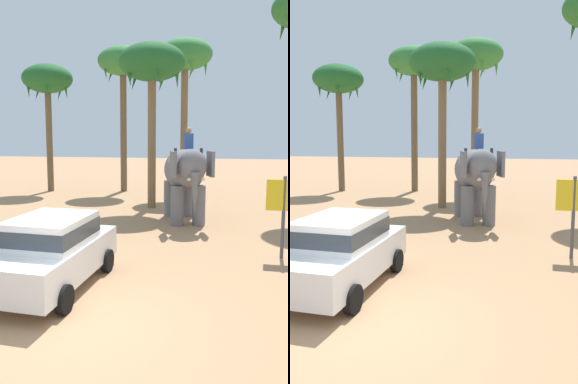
# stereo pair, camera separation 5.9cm
# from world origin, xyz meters

# --- Properties ---
(ground_plane) EXTENTS (120.00, 120.00, 0.00)m
(ground_plane) POSITION_xyz_m (0.00, 0.00, 0.00)
(ground_plane) COLOR tan
(car_sedan_foreground) EXTENTS (1.98, 4.15, 1.70)m
(car_sedan_foreground) POSITION_xyz_m (-1.25, 1.67, 0.93)
(car_sedan_foreground) COLOR white
(car_sedan_foreground) RESTS_ON ground
(elephant_with_mahout) EXTENTS (2.57, 4.02, 3.88)m
(elephant_with_mahout) POSITION_xyz_m (0.91, 9.55, 1.99)
(elephant_with_mahout) COLOR slate
(elephant_with_mahout) RESTS_ON ground
(palm_tree_behind_elephant) EXTENTS (3.20, 3.20, 7.98)m
(palm_tree_behind_elephant) POSITION_xyz_m (-1.08, 12.50, 6.85)
(palm_tree_behind_elephant) COLOR brown
(palm_tree_behind_elephant) RESTS_ON ground
(palm_tree_near_hut) EXTENTS (3.20, 3.20, 9.20)m
(palm_tree_near_hut) POSITION_xyz_m (-0.04, 17.14, 7.99)
(palm_tree_near_hut) COLOR brown
(palm_tree_near_hut) RESTS_ON ground
(palm_tree_left_of_road) EXTENTS (3.20, 3.20, 9.19)m
(palm_tree_left_of_road) POSITION_xyz_m (-4.07, 18.17, 7.98)
(palm_tree_left_of_road) COLOR brown
(palm_tree_left_of_road) RESTS_ON ground
(palm_tree_leaning_seaward) EXTENTS (3.20, 3.20, 8.10)m
(palm_tree_leaning_seaward) POSITION_xyz_m (-8.78, 17.16, 6.97)
(palm_tree_leaning_seaward) COLOR brown
(palm_tree_leaning_seaward) RESTS_ON ground
(signboard_yellow) EXTENTS (1.00, 0.10, 2.40)m
(signboard_yellow) POSITION_xyz_m (4.25, 5.20, 1.69)
(signboard_yellow) COLOR #4C4C51
(signboard_yellow) RESTS_ON ground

